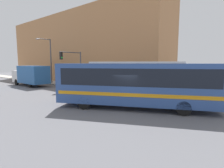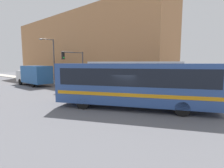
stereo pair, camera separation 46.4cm
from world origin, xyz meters
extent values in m
plane|color=slate|center=(0.00, 0.00, 0.00)|extent=(120.00, 120.00, 0.00)
cube|color=#B7B2A8|center=(5.94, 20.00, 0.06)|extent=(2.88, 70.00, 0.13)
cube|color=#B27A4C|center=(10.38, 17.99, 5.76)|extent=(6.00, 33.98, 11.52)
cube|color=#2D4C8C|center=(0.52, -0.46, 1.82)|extent=(7.17, 11.26, 2.85)
cube|color=black|center=(0.52, -0.46, 2.33)|extent=(6.81, 10.46, 1.17)
cube|color=orange|center=(0.52, -0.46, 1.19)|extent=(7.01, 10.87, 0.24)
cube|color=silver|center=(0.52, -0.46, 3.29)|extent=(4.77, 6.59, 0.16)
cylinder|color=black|center=(-0.02, 3.18, 0.47)|extent=(0.66, 0.96, 0.93)
cylinder|color=black|center=(-2.00, 2.21, 0.47)|extent=(0.66, 0.96, 0.93)
cylinder|color=black|center=(2.87, -2.78, 0.47)|extent=(0.66, 0.96, 0.93)
cylinder|color=black|center=(0.89, -3.74, 0.47)|extent=(0.66, 0.96, 0.93)
cube|color=#265999|center=(1.87, 17.14, 1.66)|extent=(2.34, 5.04, 2.43)
cube|color=silver|center=(1.87, 20.64, 1.30)|extent=(2.22, 1.96, 1.71)
cylinder|color=black|center=(0.85, 20.29, 0.45)|extent=(0.25, 0.90, 0.90)
cylinder|color=black|center=(0.85, 16.20, 0.45)|extent=(0.25, 0.90, 0.90)
cylinder|color=red|center=(5.10, 5.17, 0.42)|extent=(0.22, 0.22, 0.60)
sphere|color=red|center=(5.10, 5.17, 0.79)|extent=(0.21, 0.21, 0.21)
cylinder|color=red|center=(5.10, 5.05, 0.45)|extent=(0.10, 0.13, 0.10)
cylinder|color=#47474C|center=(5.25, 10.93, 2.44)|extent=(0.16, 0.16, 4.62)
cylinder|color=#47474C|center=(3.65, 10.93, 4.60)|extent=(3.20, 0.11, 0.11)
cube|color=black|center=(2.25, 10.93, 4.15)|extent=(0.30, 0.24, 0.90)
sphere|color=#19D83F|center=(2.25, 10.79, 3.92)|extent=(0.18, 0.18, 0.18)
cylinder|color=#47474C|center=(5.35, 18.14, 3.56)|extent=(0.18, 0.18, 6.86)
cylinder|color=#47474C|center=(4.31, 18.14, 6.89)|extent=(2.08, 0.11, 0.11)
ellipsoid|color=gray|center=(3.27, 18.14, 6.81)|extent=(0.56, 0.28, 0.20)
cylinder|color=slate|center=(6.17, 4.25, 0.52)|extent=(0.28, 0.28, 0.78)
cylinder|color=#B22D33|center=(6.17, 4.25, 1.23)|extent=(0.34, 0.34, 0.65)
sphere|color=tan|center=(6.17, 4.25, 1.66)|extent=(0.21, 0.21, 0.21)
cylinder|color=#23283D|center=(6.48, 12.17, 0.57)|extent=(0.28, 0.28, 0.88)
cylinder|color=beige|center=(6.48, 12.17, 1.37)|extent=(0.34, 0.34, 0.73)
sphere|color=tan|center=(6.48, 12.17, 1.85)|extent=(0.24, 0.24, 0.24)
camera|label=1|loc=(-10.19, -6.98, 3.28)|focal=28.00mm
camera|label=2|loc=(-9.90, -7.34, 3.28)|focal=28.00mm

